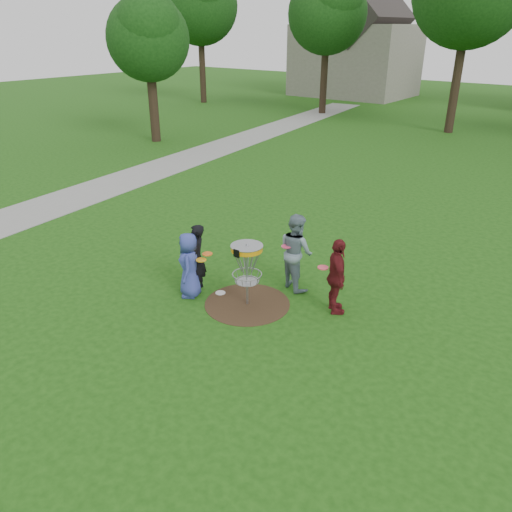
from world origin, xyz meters
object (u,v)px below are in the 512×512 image
Objects in this scene: player_blue at (189,265)px; player_black at (197,259)px; player_maroon at (337,277)px; player_grey at (296,251)px; disc_golf_basket at (247,260)px.

player_black is (-0.02, 0.25, 0.05)m from player_blue.
player_black is 0.97× the size of player_maroon.
player_blue is 0.84× the size of player_grey.
player_blue is 0.90× the size of player_maroon.
player_blue is 2.33m from player_grey.
player_black is 1.27m from disc_golf_basket.
player_grey is (1.56, 1.72, 0.14)m from player_blue.
player_blue is at bearing -159.53° from disc_golf_basket.
player_grey is 1.31m from player_maroon.
player_black is at bearing 65.33° from player_grey.
disc_golf_basket is at bearing 96.87° from player_grey.
player_grey reaches higher than player_blue.
player_black is 0.90× the size of player_grey.
player_blue is 0.26m from player_black.
player_black is 1.12× the size of disc_golf_basket.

